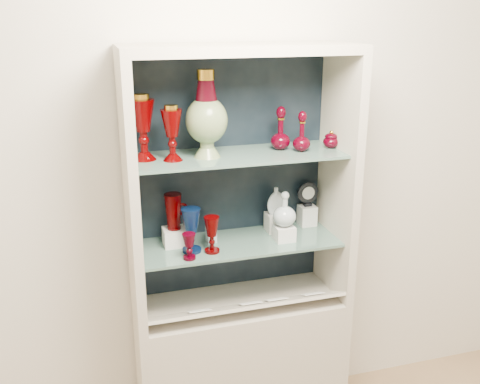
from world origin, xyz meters
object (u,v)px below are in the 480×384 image
object	(u,v)px
enamel_urn	(206,114)
clear_square_bottle	(211,229)
lidded_bowl	(331,139)
pedestal_lamp_left	(143,127)
cobalt_goblet	(191,230)
clear_round_decanter	(285,210)
ruby_decanter_b	(281,127)
flat_flask	(276,200)
ruby_goblet_tall	(212,235)
cameo_medallion	(308,194)
pedestal_lamp_right	(172,133)
ruby_decanter_a	(302,129)
ruby_goblet_small	(189,246)
ruby_pitcher	(173,212)

from	to	relation	value
enamel_urn	clear_square_bottle	xyz separation A→B (m)	(0.02, 0.04, -0.54)
lidded_bowl	pedestal_lamp_left	bearing A→B (deg)	178.11
enamel_urn	clear_square_bottle	distance (m)	0.54
cobalt_goblet	clear_round_decanter	bearing A→B (deg)	0.67
ruby_decanter_b	lidded_bowl	size ratio (longest dim) A/B	2.51
flat_flask	ruby_goblet_tall	bearing A→B (deg)	-173.80
cameo_medallion	ruby_goblet_tall	bearing A→B (deg)	-160.81
pedestal_lamp_right	flat_flask	world-z (taller)	pedestal_lamp_right
pedestal_lamp_right	flat_flask	distance (m)	0.64
lidded_bowl	clear_square_bottle	xyz separation A→B (m)	(-0.56, 0.04, -0.40)
cobalt_goblet	clear_square_bottle	bearing A→B (deg)	36.16
pedestal_lamp_left	cameo_medallion	world-z (taller)	pedestal_lamp_left
flat_flask	cameo_medallion	size ratio (longest dim) A/B	1.07
ruby_decanter_a	cobalt_goblet	size ratio (longest dim) A/B	1.00
pedestal_lamp_right	ruby_goblet_tall	size ratio (longest dim) A/B	1.41
clear_square_bottle	ruby_decanter_b	bearing A→B (deg)	-0.89
enamel_urn	ruby_decanter_b	bearing A→B (deg)	5.72
ruby_goblet_tall	cameo_medallion	size ratio (longest dim) A/B	1.31
ruby_decanter_b	ruby_goblet_small	size ratio (longest dim) A/B	1.79
pedestal_lamp_right	enamel_urn	xyz separation A→B (m)	(0.15, 0.02, 0.07)
pedestal_lamp_right	lidded_bowl	size ratio (longest dim) A/B	2.81
ruby_pitcher	clear_round_decanter	xyz separation A→B (m)	(0.50, -0.09, -0.01)
enamel_urn	cobalt_goblet	xyz separation A→B (m)	(-0.09, -0.04, -0.50)
ruby_goblet_tall	clear_square_bottle	bearing A→B (deg)	78.76
pedestal_lamp_left	lidded_bowl	distance (m)	0.85
pedestal_lamp_right	enamel_urn	world-z (taller)	enamel_urn
lidded_bowl	cameo_medallion	xyz separation A→B (m)	(-0.05, 0.12, -0.30)
pedestal_lamp_right	clear_round_decanter	distance (m)	0.64
ruby_decanter_a	clear_square_bottle	distance (m)	0.62
ruby_goblet_tall	flat_flask	size ratio (longest dim) A/B	1.22
ruby_decanter_b	ruby_goblet_tall	size ratio (longest dim) A/B	1.26
ruby_goblet_small	flat_flask	bearing A→B (deg)	22.86
ruby_goblet_small	ruby_decanter_b	bearing A→B (deg)	17.60
enamel_urn	lidded_bowl	world-z (taller)	enamel_urn
lidded_bowl	cobalt_goblet	size ratio (longest dim) A/B	0.41
ruby_decanter_b	clear_round_decanter	world-z (taller)	ruby_decanter_b
ruby_decanter_b	clear_square_bottle	world-z (taller)	ruby_decanter_b
ruby_goblet_small	clear_round_decanter	xyz separation A→B (m)	(0.46, 0.08, 0.09)
pedestal_lamp_right	ruby_goblet_tall	distance (m)	0.48
pedestal_lamp_left	pedestal_lamp_right	world-z (taller)	pedestal_lamp_left
ruby_decanter_b	flat_flask	world-z (taller)	ruby_decanter_b
pedestal_lamp_left	enamel_urn	size ratio (longest dim) A/B	0.75
lidded_bowl	clear_square_bottle	world-z (taller)	lidded_bowl
pedestal_lamp_right	ruby_decanter_b	size ratio (longest dim) A/B	1.12
pedestal_lamp_right	flat_flask	bearing A→B (deg)	11.40
enamel_urn	ruby_pitcher	size ratio (longest dim) A/B	2.24
ruby_decanter_b	ruby_goblet_small	bearing A→B (deg)	-162.40
enamel_urn	ruby_goblet_small	xyz separation A→B (m)	(-0.11, -0.11, -0.55)
flat_flask	cameo_medallion	xyz separation A→B (m)	(0.18, 0.03, 0.01)
ruby_goblet_tall	ruby_goblet_small	world-z (taller)	ruby_goblet_tall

